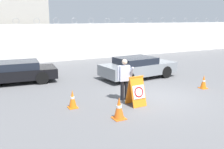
# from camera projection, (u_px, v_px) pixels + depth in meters

# --- Properties ---
(ground_plane) EXTENTS (90.00, 90.00, 0.00)m
(ground_plane) POSITION_uv_depth(u_px,v_px,m) (157.00, 97.00, 10.96)
(ground_plane) COLOR #5B5B5E
(perimeter_wall) EXTENTS (36.00, 0.30, 3.40)m
(perimeter_wall) POSITION_uv_depth(u_px,v_px,m) (75.00, 42.00, 20.35)
(perimeter_wall) COLOR silver
(perimeter_wall) RESTS_ON ground_plane
(barricade_sign) EXTENTS (0.65, 0.67, 1.17)m
(barricade_sign) POSITION_uv_depth(u_px,v_px,m) (137.00, 91.00, 9.77)
(barricade_sign) COLOR orange
(barricade_sign) RESTS_ON ground_plane
(security_guard) EXTENTS (0.63, 0.45, 1.74)m
(security_guard) POSITION_uv_depth(u_px,v_px,m) (124.00, 78.00, 10.30)
(security_guard) COLOR black
(security_guard) RESTS_ON ground_plane
(traffic_cone_near) EXTENTS (0.35, 0.35, 0.71)m
(traffic_cone_near) POSITION_uv_depth(u_px,v_px,m) (73.00, 99.00, 9.52)
(traffic_cone_near) COLOR orange
(traffic_cone_near) RESTS_ON ground_plane
(traffic_cone_mid) EXTENTS (0.42, 0.42, 0.77)m
(traffic_cone_mid) POSITION_uv_depth(u_px,v_px,m) (119.00, 108.00, 8.47)
(traffic_cone_mid) COLOR orange
(traffic_cone_mid) RESTS_ON ground_plane
(traffic_cone_far) EXTENTS (0.34, 0.34, 0.66)m
(traffic_cone_far) POSITION_uv_depth(u_px,v_px,m) (204.00, 82.00, 12.18)
(traffic_cone_far) COLOR orange
(traffic_cone_far) RESTS_ON ground_plane
(parked_car_front_coupe) EXTENTS (4.47, 2.18, 1.14)m
(parked_car_front_coupe) POSITION_uv_depth(u_px,v_px,m) (15.00, 72.00, 13.21)
(parked_car_front_coupe) COLOR black
(parked_car_front_coupe) RESTS_ON ground_plane
(parked_car_rear_sedan) EXTENTS (4.52, 2.27, 1.21)m
(parked_car_rear_sedan) POSITION_uv_depth(u_px,v_px,m) (138.00, 67.00, 14.28)
(parked_car_rear_sedan) COLOR black
(parked_car_rear_sedan) RESTS_ON ground_plane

